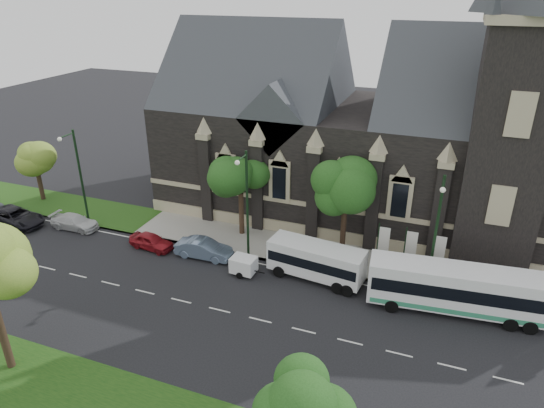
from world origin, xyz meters
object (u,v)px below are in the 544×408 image
at_px(tree_walk_far, 37,157).
at_px(street_lamp_near, 436,230).
at_px(street_lamp_far, 79,173).
at_px(banner_flag_center, 409,247).
at_px(car_far_white, 75,222).
at_px(car_far_red, 151,241).
at_px(banner_flag_right, 437,252).
at_px(car_far_black, 16,217).
at_px(tree_walk_right, 349,187).
at_px(banner_flag_left, 381,243).
at_px(tree_walk_left, 243,173).
at_px(tour_coach, 456,289).
at_px(shuttle_bus, 316,260).
at_px(box_trailer, 244,265).
at_px(sedan, 204,249).
at_px(tree_park_east, 313,398).
at_px(street_lamp_mid, 246,200).

height_order(tree_walk_far, street_lamp_near, street_lamp_near).
height_order(street_lamp_far, banner_flag_center, street_lamp_far).
relative_size(tree_walk_far, car_far_white, 1.41).
distance_m(banner_flag_center, car_far_red, 20.71).
bearing_deg(banner_flag_center, car_far_white, -174.44).
bearing_deg(banner_flag_right, car_far_black, -173.61).
distance_m(tree_walk_right, street_lamp_near, 7.72).
bearing_deg(banner_flag_left, tree_walk_left, 171.98).
distance_m(tour_coach, shuttle_bus, 9.81).
distance_m(tree_walk_far, banner_flag_center, 36.20).
bearing_deg(street_lamp_near, box_trailer, -169.81).
bearing_deg(sedan, tour_coach, -93.49).
distance_m(tree_walk_left, tree_walk_far, 22.06).
bearing_deg(car_far_white, tour_coach, -92.65).
height_order(tour_coach, sedan, tour_coach).
xyz_separation_m(street_lamp_near, car_far_red, (-22.07, -1.53, -4.45)).
height_order(tree_park_east, box_trailer, tree_park_east).
relative_size(banner_flag_left, tour_coach, 0.34).
relative_size(tree_walk_right, sedan, 1.68).
bearing_deg(street_lamp_near, tree_walk_right, 151.94).
height_order(sedan, car_far_white, sedan).
distance_m(tree_walk_right, car_far_red, 16.93).
relative_size(tree_walk_left, street_lamp_near, 0.85).
height_order(tree_park_east, tree_walk_far, same).
xyz_separation_m(tree_park_east, car_far_white, (-26.75, 15.51, -3.97)).
xyz_separation_m(banner_flag_right, tour_coach, (1.54, -3.47, -0.56)).
bearing_deg(tree_walk_left, street_lamp_mid, -63.53).
bearing_deg(street_lamp_mid, tree_walk_left, 116.47).
distance_m(street_lamp_near, tour_coach, 4.08).
distance_m(tree_walk_far, street_lamp_far, 8.42).
distance_m(car_far_red, car_far_black, 14.07).
bearing_deg(banner_flag_right, tree_walk_far, 178.23).
relative_size(tree_walk_left, car_far_white, 1.71).
distance_m(banner_flag_center, car_far_black, 34.68).
bearing_deg(tree_walk_far, box_trailer, -12.55).
xyz_separation_m(tree_walk_left, banner_flag_right, (16.08, -1.70, -3.35)).
bearing_deg(sedan, banner_flag_center, -81.09).
bearing_deg(car_far_white, shuttle_bus, -91.67).
relative_size(car_far_red, car_far_white, 0.87).
bearing_deg(tour_coach, street_lamp_mid, 168.68).
distance_m(street_lamp_mid, car_far_red, 9.34).
relative_size(tree_park_east, tree_walk_far, 1.00).
height_order(tree_walk_right, street_lamp_mid, street_lamp_mid).
bearing_deg(car_far_white, box_trailer, -96.36).
relative_size(street_lamp_mid, sedan, 1.93).
height_order(tree_park_east, shuttle_bus, tree_park_east).
bearing_deg(banner_flag_left, shuttle_bus, -145.81).
bearing_deg(street_lamp_far, tree_walk_left, 14.26).
distance_m(street_lamp_far, car_far_red, 9.22).
relative_size(street_lamp_far, car_far_black, 1.60).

